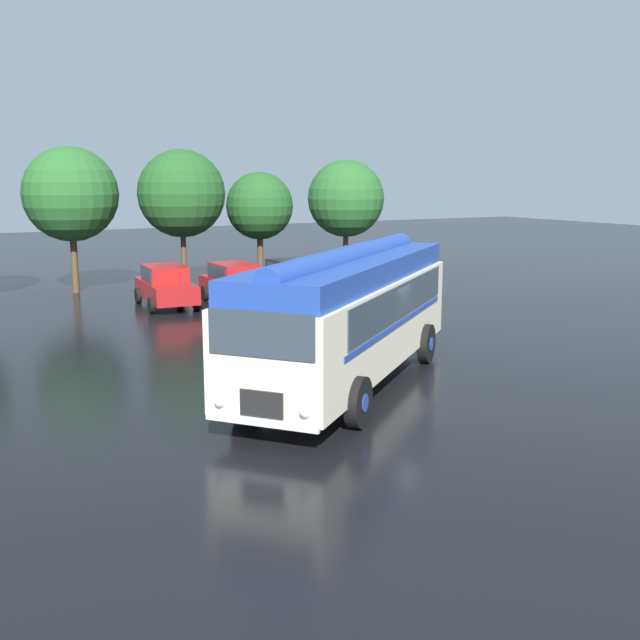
# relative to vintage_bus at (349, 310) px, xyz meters

# --- Properties ---
(ground_plane) EXTENTS (120.00, 120.00, 0.00)m
(ground_plane) POSITION_rel_vintage_bus_xyz_m (0.41, 0.15, -1.89)
(ground_plane) COLOR black
(vintage_bus) EXTENTS (9.33, 8.31, 3.49)m
(vintage_bus) POSITION_rel_vintage_bus_xyz_m (0.00, 0.00, 0.00)
(vintage_bus) COLOR beige
(vintage_bus) RESTS_ON ground
(car_near_left) EXTENTS (2.20, 4.32, 1.66)m
(car_near_left) POSITION_rel_vintage_bus_xyz_m (-0.49, 13.47, -1.05)
(car_near_left) COLOR maroon
(car_near_left) RESTS_ON ground
(car_mid_left) EXTENTS (1.96, 4.20, 1.66)m
(car_mid_left) POSITION_rel_vintage_bus_xyz_m (2.23, 12.79, -1.05)
(car_mid_left) COLOR maroon
(car_mid_left) RESTS_ON ground
(car_mid_right) EXTENTS (2.03, 4.24, 1.66)m
(car_mid_right) POSITION_rel_vintage_bus_xyz_m (4.87, 12.65, -1.05)
(car_mid_right) COLOR black
(car_mid_right) RESTS_ON ground
(tree_centre) EXTENTS (4.19, 4.19, 6.50)m
(tree_centre) POSITION_rel_vintage_bus_xyz_m (-2.84, 18.97, 2.57)
(tree_centre) COLOR #4C3823
(tree_centre) RESTS_ON ground
(tree_right_of_centre) EXTENTS (4.03, 4.03, 6.42)m
(tree_right_of_centre) POSITION_rel_vintage_bus_xyz_m (1.73, 18.02, 2.45)
(tree_right_of_centre) COLOR #4C3823
(tree_right_of_centre) RESTS_ON ground
(tree_far_right) EXTENTS (3.27, 3.27, 5.41)m
(tree_far_right) POSITION_rel_vintage_bus_xyz_m (5.79, 17.90, 1.83)
(tree_far_right) COLOR #4C3823
(tree_far_right) RESTS_ON ground
(tree_extra_right) EXTENTS (4.12, 4.12, 6.08)m
(tree_extra_right) POSITION_rel_vintage_bus_xyz_m (11.60, 19.42, 2.13)
(tree_extra_right) COLOR #4C3823
(tree_extra_right) RESTS_ON ground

